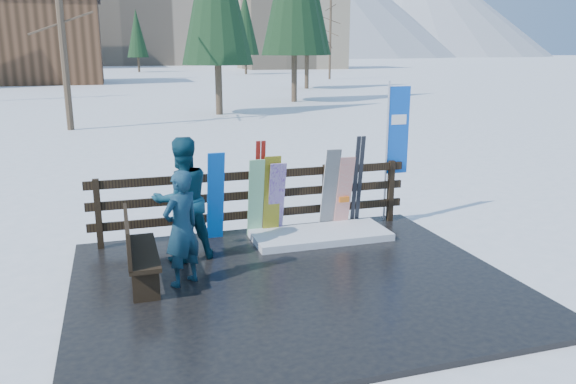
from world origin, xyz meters
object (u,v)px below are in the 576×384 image
object	(u,v)px
snowboard_4	(330,190)
snowboard_2	(272,196)
bench	(137,249)
snowboard_3	(276,199)
snowboard_0	(216,197)
snowboard_5	(344,193)
person_front	(182,228)
snowboard_1	(256,198)
rental_flag	(395,136)
person_back	(183,199)

from	to	relation	value
snowboard_4	snowboard_2	bearing A→B (deg)	180.00
bench	snowboard_3	xyz separation A→B (m)	(2.40, 1.46, 0.14)
snowboard_4	snowboard_0	bearing A→B (deg)	180.00
snowboard_5	person_front	xyz separation A→B (m)	(-3.05, -1.63, 0.13)
bench	snowboard_5	size ratio (longest dim) A/B	1.10
snowboard_3	snowboard_4	bearing A→B (deg)	-0.00
snowboard_3	person_front	world-z (taller)	person_front
bench	snowboard_2	distance (m)	2.74
snowboard_0	snowboard_4	distance (m)	2.03
snowboard_1	snowboard_4	world-z (taller)	snowboard_4
snowboard_2	bench	bearing A→B (deg)	-147.79
snowboard_3	snowboard_4	world-z (taller)	snowboard_4
snowboard_2	snowboard_3	bearing A→B (deg)	0.00
rental_flag	snowboard_1	bearing A→B (deg)	-174.34
snowboard_1	snowboard_0	bearing A→B (deg)	180.00
snowboard_4	person_front	bearing A→B (deg)	-149.57
snowboard_3	person_front	bearing A→B (deg)	-137.79
snowboard_2	snowboard_3	world-z (taller)	snowboard_2
rental_flag	person_front	xyz separation A→B (m)	(-4.16, -1.90, -0.80)
snowboard_0	snowboard_3	distance (m)	1.06
rental_flag	person_back	world-z (taller)	rental_flag
snowboard_5	person_back	world-z (taller)	person_back
snowboard_1	snowboard_4	xyz separation A→B (m)	(1.34, 0.00, 0.05)
snowboard_4	snowboard_3	bearing A→B (deg)	180.00
snowboard_1	snowboard_5	bearing A→B (deg)	0.00
snowboard_5	rental_flag	size ratio (longest dim) A/B	0.53
snowboard_0	snowboard_4	xyz separation A→B (m)	(2.03, 0.00, -0.03)
person_front	snowboard_4	bearing A→B (deg)	176.34
bench	snowboard_3	size ratio (longest dim) A/B	1.13
person_front	rental_flag	bearing A→B (deg)	170.48
person_back	snowboard_3	bearing A→B (deg)	-170.90
snowboard_1	person_front	distance (m)	2.18
snowboard_1	snowboard_4	bearing A→B (deg)	0.00
rental_flag	snowboard_0	bearing A→B (deg)	-175.47
snowboard_1	snowboard_4	size ratio (longest dim) A/B	0.92
snowboard_4	snowboard_5	size ratio (longest dim) A/B	1.12
snowboard_3	person_front	xyz separation A→B (m)	(-1.80, -1.63, 0.15)
snowboard_0	snowboard_2	size ratio (longest dim) A/B	1.12
snowboard_0	snowboard_5	size ratio (longest dim) A/B	1.17
bench	snowboard_2	bearing A→B (deg)	32.21
rental_flag	snowboard_3	bearing A→B (deg)	-173.47
snowboard_4	snowboard_5	distance (m)	0.28
snowboard_0	snowboard_5	bearing A→B (deg)	0.00
snowboard_1	snowboard_5	size ratio (longest dim) A/B	1.03
snowboard_1	snowboard_2	size ratio (longest dim) A/B	0.98
snowboard_2	person_front	world-z (taller)	person_front
snowboard_0	person_front	size ratio (longest dim) A/B	1.00
snowboard_3	rental_flag	world-z (taller)	rental_flag
snowboard_2	snowboard_0	bearing A→B (deg)	-180.00
snowboard_0	snowboard_1	world-z (taller)	snowboard_0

